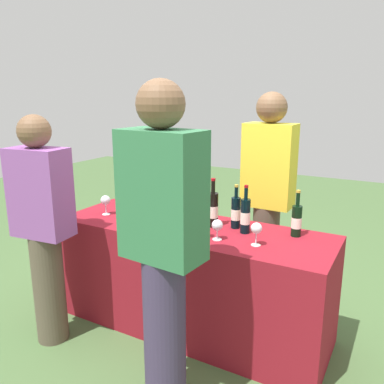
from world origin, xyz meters
name	(u,v)px	position (x,y,z in m)	size (l,w,h in m)	color
ground_plane	(192,326)	(0.00, 0.00, 0.00)	(12.00, 12.00, 0.00)	#476638
tasting_table	(192,278)	(0.00, 0.00, 0.39)	(1.95, 0.65, 0.78)	maroon
wine_bottle_0	(141,199)	(-0.50, 0.09, 0.90)	(0.07, 0.07, 0.32)	black
wine_bottle_1	(166,202)	(-0.28, 0.11, 0.89)	(0.07, 0.07, 0.31)	black
wine_bottle_2	(175,205)	(-0.18, 0.07, 0.89)	(0.06, 0.06, 0.32)	black
wine_bottle_3	(194,207)	(-0.03, 0.08, 0.90)	(0.07, 0.07, 0.32)	black
wine_bottle_4	(213,209)	(0.12, 0.08, 0.90)	(0.07, 0.07, 0.34)	black
wine_bottle_5	(236,212)	(0.27, 0.13, 0.89)	(0.06, 0.06, 0.31)	black
wine_bottle_6	(245,216)	(0.37, 0.06, 0.90)	(0.07, 0.07, 0.33)	black
wine_bottle_7	(297,220)	(0.68, 0.17, 0.89)	(0.07, 0.07, 0.31)	black
wine_glass_0	(105,201)	(-0.72, -0.07, 0.89)	(0.07, 0.07, 0.15)	silver
wine_glass_1	(173,216)	(-0.09, -0.10, 0.88)	(0.06, 0.06, 0.13)	silver
wine_glass_2	(190,215)	(0.01, -0.05, 0.88)	(0.07, 0.07, 0.14)	silver
wine_glass_3	(204,224)	(0.17, -0.15, 0.88)	(0.06, 0.06, 0.13)	silver
wine_glass_4	(217,226)	(0.26, -0.14, 0.87)	(0.07, 0.07, 0.13)	silver
wine_glass_5	(256,229)	(0.51, -0.11, 0.88)	(0.07, 0.07, 0.15)	silver
server_pouring	(268,194)	(0.35, 0.56, 0.93)	(0.38, 0.23, 1.70)	brown
guest_0	(43,225)	(-0.79, -0.60, 0.85)	(0.40, 0.25, 1.56)	brown
guest_1	(163,242)	(0.23, -0.72, 0.96)	(0.43, 0.26, 1.76)	#3F3351
menu_board	(149,226)	(-0.92, 0.78, 0.40)	(0.62, 0.03, 0.79)	white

